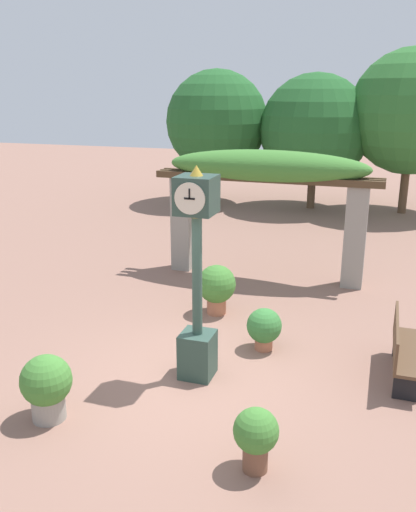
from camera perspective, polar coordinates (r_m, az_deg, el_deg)
ground_plane at (r=8.29m, az=-1.71°, el=-12.81°), size 60.00×60.00×0.00m
pedestal_clock at (r=7.74m, az=-1.16°, el=-2.47°), size 0.52×0.57×3.17m
pergola at (r=12.02m, az=6.16°, el=7.94°), size 4.99×1.05×2.88m
potted_plant_near_left at (r=10.30m, az=0.91°, el=-3.19°), size 0.73×0.73×0.97m
potted_plant_near_right at (r=7.47m, az=-16.64°, el=-12.87°), size 0.67×0.67×0.89m
potted_plant_far_left at (r=9.02m, az=5.93°, el=-7.45°), size 0.58×0.58×0.71m
potted_plant_far_right at (r=6.37m, az=5.06°, el=-18.26°), size 0.52×0.52×0.77m
park_bench at (r=8.66m, az=19.88°, el=-9.24°), size 0.42×1.64×0.89m
tree_line at (r=19.71m, az=11.90°, el=13.79°), size 10.61×4.18×5.48m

